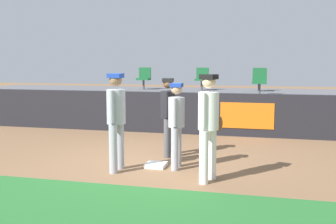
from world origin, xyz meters
TOP-DOWN VIEW (x-y plane):
  - ground_plane at (0.00, 0.00)m, footprint 60.00×60.00m
  - grass_foreground_strip at (0.00, -2.88)m, footprint 18.00×2.80m
  - first_base at (0.28, -0.16)m, footprint 0.40×0.40m
  - player_fielder_home at (1.45, -0.87)m, footprint 0.47×0.55m
  - player_runner_visitor at (0.71, -0.17)m, footprint 0.33×0.48m
  - player_coach_visitor at (-0.37, -0.63)m, footprint 0.37×0.53m
  - player_umpire at (0.28, 0.83)m, footprint 0.37×0.49m
  - field_wall at (0.01, 3.76)m, footprint 18.00×0.26m
  - bleacher_platform at (0.00, 6.33)m, footprint 18.00×4.80m
  - seat_front_right at (2.16, 5.20)m, footprint 0.45×0.44m
  - seat_back_left at (-2.23, 7.00)m, footprint 0.48×0.44m
  - seat_back_right at (2.11, 7.00)m, footprint 0.46×0.44m
  - seat_back_center at (0.03, 7.00)m, footprint 0.46×0.44m

SIDE VIEW (x-z plane):
  - ground_plane at x=0.00m, z-range 0.00..0.00m
  - grass_foreground_strip at x=0.00m, z-range 0.00..0.01m
  - first_base at x=0.28m, z-range 0.00..0.08m
  - bleacher_platform at x=0.00m, z-range 0.00..1.08m
  - field_wall at x=0.01m, z-range 0.00..1.22m
  - player_runner_visitor at x=0.71m, z-range 0.14..1.83m
  - player_umpire at x=0.28m, z-range 0.14..1.89m
  - player_fielder_home at x=1.45m, z-range 0.15..2.04m
  - player_coach_visitor at x=-0.37m, z-range 0.15..2.04m
  - seat_front_right at x=2.16m, z-range 1.13..1.97m
  - seat_back_center at x=0.03m, z-range 1.13..1.97m
  - seat_back_right at x=2.11m, z-range 1.13..1.97m
  - seat_back_left at x=-2.23m, z-range 1.13..1.97m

